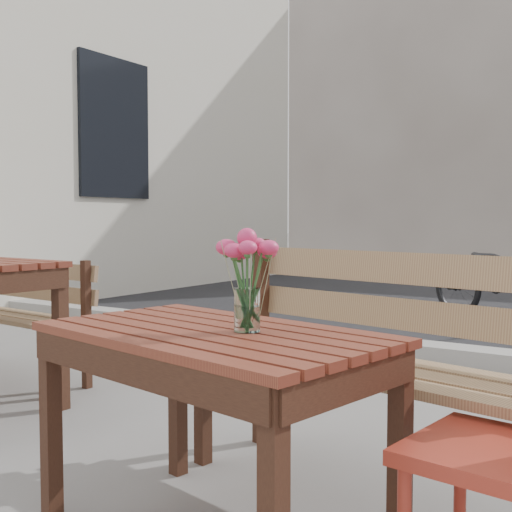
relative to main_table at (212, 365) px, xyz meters
The scene contains 5 objects.
main_table is the anchor object (origin of this frame).
main_bench 0.71m from the main_table, 64.12° to the left, with size 1.59×0.73×0.95m.
main_vase 0.33m from the main_table, 13.48° to the left, with size 0.17×0.17×0.31m.
second_bench 2.56m from the main_table, 155.81° to the left, with size 1.29×0.47×0.79m.
bicycle 4.98m from the main_table, 91.78° to the left, with size 0.62×1.78×0.93m, color black.
Camera 1 is at (1.10, -1.53, 1.01)m, focal length 45.00 mm.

